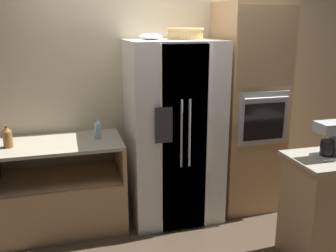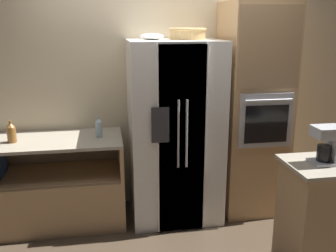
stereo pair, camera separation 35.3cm
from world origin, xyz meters
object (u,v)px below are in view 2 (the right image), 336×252
object	(u,v)px
wicker_basket	(188,33)
fruit_bowl	(152,37)
bottle_short	(99,127)
coffee_maker	(330,143)
refrigerator	(175,132)
bottle_tall	(11,132)
wall_oven	(252,110)

from	to	relation	value
wicker_basket	fruit_bowl	bearing A→B (deg)	-175.78
bottle_short	coffee_maker	world-z (taller)	coffee_maker
refrigerator	wicker_basket	distance (m)	0.97
bottle_tall	coffee_maker	size ratio (longest dim) A/B	0.70
bottle_short	coffee_maker	xyz separation A→B (m)	(1.74, -1.12, 0.10)
wicker_basket	bottle_short	xyz separation A→B (m)	(-0.88, -0.03, -0.89)
refrigerator	bottle_tall	world-z (taller)	refrigerator
refrigerator	bottle_short	size ratio (longest dim) A/B	8.73
bottle_tall	refrigerator	bearing A→B (deg)	0.39
wicker_basket	refrigerator	bearing A→B (deg)	-151.52
fruit_bowl	coffee_maker	bearing A→B (deg)	-43.04
bottle_tall	coffee_maker	bearing A→B (deg)	-22.85
wall_oven	fruit_bowl	distance (m)	1.28
refrigerator	bottle_short	bearing A→B (deg)	176.92
fruit_bowl	bottle_tall	size ratio (longest dim) A/B	1.08
wicker_basket	coffee_maker	world-z (taller)	wicker_basket
wall_oven	wicker_basket	size ratio (longest dim) A/B	5.97
refrigerator	wall_oven	world-z (taller)	wall_oven
wall_oven	wicker_basket	bearing A→B (deg)	177.17
refrigerator	coffee_maker	size ratio (longest dim) A/B	6.12
refrigerator	bottle_tall	distance (m)	1.55
bottle_short	coffee_maker	size ratio (longest dim) A/B	0.70
wall_oven	bottle_short	xyz separation A→B (m)	(-1.57, 0.00, -0.11)
refrigerator	bottle_short	distance (m)	0.75
wall_oven	bottle_tall	bearing A→B (deg)	-178.81
fruit_bowl	bottle_short	bearing A→B (deg)	-179.25
coffee_maker	refrigerator	bearing A→B (deg)	132.61
refrigerator	wicker_basket	xyz separation A→B (m)	(0.13, 0.07, 0.96)
fruit_bowl	coffee_maker	xyz separation A→B (m)	(1.21, -1.13, -0.76)
refrigerator	fruit_bowl	distance (m)	0.96
refrigerator	coffee_maker	xyz separation A→B (m)	(0.99, -1.08, 0.17)
fruit_bowl	bottle_tall	distance (m)	1.58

